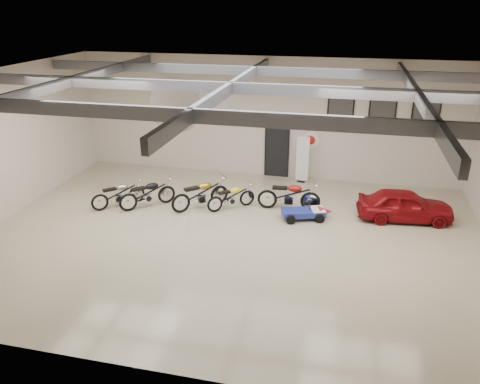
% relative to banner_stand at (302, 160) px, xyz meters
% --- Properties ---
extents(floor, '(16.00, 12.00, 0.01)m').
position_rel_banner_stand_xyz_m(floor, '(-1.64, -5.50, -0.96)').
color(floor, tan).
rests_on(floor, ground).
extents(ceiling, '(16.00, 12.00, 0.01)m').
position_rel_banner_stand_xyz_m(ceiling, '(-1.64, -5.50, 4.04)').
color(ceiling, slate).
rests_on(ceiling, back_wall).
extents(back_wall, '(16.00, 0.02, 5.00)m').
position_rel_banner_stand_xyz_m(back_wall, '(-1.64, 0.50, 1.54)').
color(back_wall, beige).
rests_on(back_wall, floor).
extents(left_wall, '(0.02, 12.00, 5.00)m').
position_rel_banner_stand_xyz_m(left_wall, '(-9.64, -5.50, 1.54)').
color(left_wall, beige).
rests_on(left_wall, floor).
extents(ceiling_beams, '(15.80, 11.80, 0.32)m').
position_rel_banner_stand_xyz_m(ceiling_beams, '(-1.64, -5.50, 3.79)').
color(ceiling_beams, slate).
rests_on(ceiling_beams, ceiling).
extents(door, '(0.92, 0.08, 2.10)m').
position_rel_banner_stand_xyz_m(door, '(-1.14, 0.45, 0.09)').
color(door, black).
rests_on(door, back_wall).
extents(logo_plaque, '(2.30, 0.06, 1.16)m').
position_rel_banner_stand_xyz_m(logo_plaque, '(-5.64, 0.45, 1.84)').
color(logo_plaque, silver).
rests_on(logo_plaque, back_wall).
extents(poster_left, '(1.05, 0.08, 1.35)m').
position_rel_banner_stand_xyz_m(poster_left, '(1.36, 0.46, 2.14)').
color(poster_left, black).
rests_on(poster_left, back_wall).
extents(poster_mid, '(1.05, 0.08, 1.35)m').
position_rel_banner_stand_xyz_m(poster_mid, '(2.96, 0.46, 2.14)').
color(poster_mid, black).
rests_on(poster_mid, back_wall).
extents(poster_right, '(1.05, 0.08, 1.35)m').
position_rel_banner_stand_xyz_m(poster_right, '(4.56, 0.46, 2.14)').
color(poster_right, black).
rests_on(poster_right, back_wall).
extents(oil_sign, '(0.72, 0.10, 0.72)m').
position_rel_banner_stand_xyz_m(oil_sign, '(0.26, 0.45, 0.74)').
color(oil_sign, white).
rests_on(oil_sign, back_wall).
extents(banner_stand, '(0.54, 0.28, 1.92)m').
position_rel_banner_stand_xyz_m(banner_stand, '(0.00, 0.00, 0.00)').
color(banner_stand, white).
rests_on(banner_stand, floor).
extents(motorcycle_silver, '(1.83, 1.80, 1.02)m').
position_rel_banner_stand_xyz_m(motorcycle_silver, '(-6.25, -4.07, -0.45)').
color(motorcycle_silver, silver).
rests_on(motorcycle_silver, floor).
extents(motorcycle_black, '(1.96, 1.90, 1.09)m').
position_rel_banner_stand_xyz_m(motorcycle_black, '(-5.20, -3.85, -0.42)').
color(motorcycle_black, silver).
rests_on(motorcycle_black, floor).
extents(motorcycle_gold, '(2.07, 2.03, 1.15)m').
position_rel_banner_stand_xyz_m(motorcycle_gold, '(-3.30, -3.51, -0.38)').
color(motorcycle_gold, silver).
rests_on(motorcycle_gold, floor).
extents(motorcycle_yellow, '(1.78, 1.61, 0.96)m').
position_rel_banner_stand_xyz_m(motorcycle_yellow, '(-2.19, -3.31, -0.48)').
color(motorcycle_yellow, silver).
rests_on(motorcycle_yellow, floor).
extents(motorcycle_red, '(2.26, 0.89, 1.15)m').
position_rel_banner_stand_xyz_m(motorcycle_red, '(-0.16, -2.90, -0.39)').
color(motorcycle_red, silver).
rests_on(motorcycle_red, floor).
extents(go_kart, '(1.94, 1.33, 0.65)m').
position_rel_banner_stand_xyz_m(go_kart, '(0.60, -3.55, -0.64)').
color(go_kart, navy).
rests_on(go_kart, floor).
extents(vintage_car, '(1.61, 3.29, 1.08)m').
position_rel_banner_stand_xyz_m(vintage_car, '(3.83, -2.85, -0.42)').
color(vintage_car, maroon).
rests_on(vintage_car, floor).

